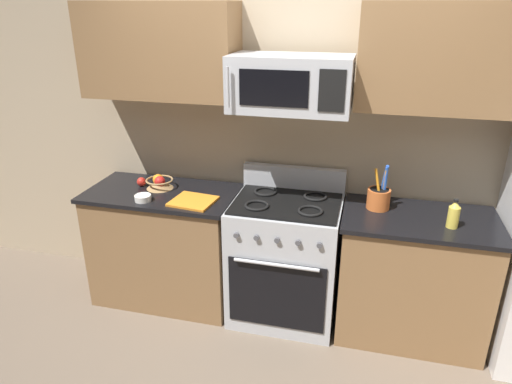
% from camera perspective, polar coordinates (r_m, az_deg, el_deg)
% --- Properties ---
extents(ground_plane, '(16.00, 16.00, 0.00)m').
position_cam_1_polar(ground_plane, '(3.20, 1.10, -21.30)').
color(ground_plane, '#6B5B4C').
extents(wall_back, '(8.00, 0.10, 2.60)m').
position_cam_1_polar(wall_back, '(3.43, 5.16, 6.98)').
color(wall_back, tan).
rests_on(wall_back, ground).
extents(counter_left, '(1.11, 0.62, 0.91)m').
position_cam_1_polar(counter_left, '(3.68, -11.09, -6.46)').
color(counter_left, olive).
rests_on(counter_left, ground).
extents(range_oven, '(0.76, 0.66, 1.09)m').
position_cam_1_polar(range_oven, '(3.41, 3.64, -8.19)').
color(range_oven, '#B2B5BA').
rests_on(range_oven, ground).
extents(counter_right, '(1.00, 0.62, 0.91)m').
position_cam_1_polar(counter_right, '(3.40, 18.75, -9.91)').
color(counter_right, olive).
rests_on(counter_right, ground).
extents(microwave, '(0.77, 0.44, 0.35)m').
position_cam_1_polar(microwave, '(3.00, 4.33, 13.24)').
color(microwave, '#B2B5BA').
extents(upper_cabinets_left, '(1.10, 0.34, 0.64)m').
position_cam_1_polar(upper_cabinets_left, '(3.40, -11.89, 16.73)').
color(upper_cabinets_left, olive).
extents(upper_cabinets_right, '(0.99, 0.34, 0.64)m').
position_cam_1_polar(upper_cabinets_right, '(3.09, 22.07, 15.11)').
color(upper_cabinets_right, olive).
extents(utensil_crock, '(0.15, 0.15, 0.32)m').
position_cam_1_polar(utensil_crock, '(3.22, 14.96, -0.64)').
color(utensil_crock, '#D1662D').
rests_on(utensil_crock, counter_right).
extents(fruit_basket, '(0.21, 0.21, 0.10)m').
position_cam_1_polar(fruit_basket, '(3.54, -11.85, 1.16)').
color(fruit_basket, '#9E7A4C').
rests_on(fruit_basket, counter_left).
extents(apple_loose, '(0.07, 0.07, 0.07)m').
position_cam_1_polar(apple_loose, '(3.61, -14.00, 1.24)').
color(apple_loose, red).
rests_on(apple_loose, counter_left).
extents(cutting_board, '(0.32, 0.30, 0.02)m').
position_cam_1_polar(cutting_board, '(3.26, -7.79, -1.13)').
color(cutting_board, orange).
rests_on(cutting_board, counter_left).
extents(bottle_oil, '(0.07, 0.07, 0.19)m').
position_cam_1_polar(bottle_oil, '(3.10, 23.27, -2.59)').
color(bottle_oil, gold).
rests_on(bottle_oil, counter_right).
extents(prep_bowl, '(0.12, 0.12, 0.04)m').
position_cam_1_polar(prep_bowl, '(3.34, -13.83, -0.68)').
color(prep_bowl, white).
rests_on(prep_bowl, counter_left).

